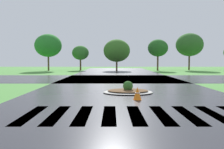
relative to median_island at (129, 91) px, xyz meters
name	(u,v)px	position (x,y,z in m)	size (l,w,h in m)	color
asphalt_roadway	(129,96)	(-0.09, -1.21, -0.13)	(11.19, 80.00, 0.01)	#2B2B30
asphalt_cross_road	(121,79)	(-0.09, 10.32, -0.13)	(90.00, 10.07, 0.01)	#2B2B30
crosswalk_stripes	(137,115)	(-0.09, -5.31, -0.13)	(7.65, 2.99, 0.01)	white
median_island	(129,91)	(0.00, 0.00, 0.00)	(2.78, 2.23, 0.68)	#9E9B93
traffic_cone	(139,94)	(0.29, -2.26, 0.16)	(0.39, 0.39, 0.61)	orange
background_treeline	(134,48)	(2.62, 27.84, 3.73)	(35.59, 6.47, 6.45)	#4C3823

